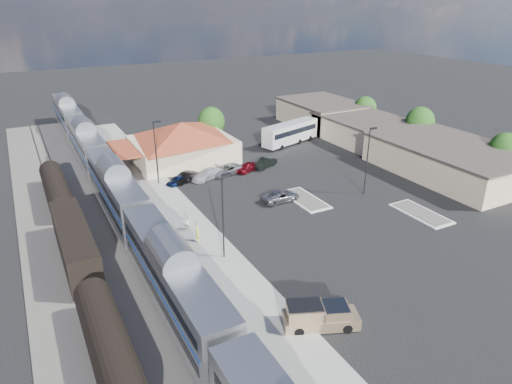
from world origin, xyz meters
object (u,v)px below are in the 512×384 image
coach_bus (290,132)px  pickup_truck (321,316)px  station_depot (182,142)px  suv (281,196)px

coach_bus → pickup_truck: bearing=133.7°
station_depot → pickup_truck: (-3.94, -42.90, -2.16)m
suv → coach_bus: (14.12, 20.33, 1.50)m
suv → pickup_truck: bearing=155.3°
suv → coach_bus: 24.80m
coach_bus → station_depot: bearing=71.4°
station_depot → suv: (5.62, -20.85, -2.44)m
pickup_truck → coach_bus: bearing=-6.9°
station_depot → suv: station_depot is taller
pickup_truck → coach_bus: coach_bus is taller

